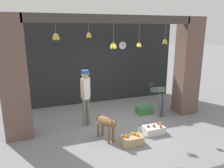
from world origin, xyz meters
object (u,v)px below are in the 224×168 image
at_px(dog, 106,123).
at_px(fruit_crate_oranges, 132,140).
at_px(shopkeeper, 86,93).
at_px(worker_stooping, 158,95).
at_px(produce_box_green, 144,110).
at_px(wall_clock, 122,45).
at_px(fruit_crate_apples, 154,130).
at_px(water_bottle, 139,130).

distance_m(dog, fruit_crate_oranges, 0.81).
xyz_separation_m(shopkeeper, worker_stooping, (2.55, 0.01, -0.34)).
distance_m(shopkeeper, fruit_crate_oranges, 2.00).
bearing_deg(shopkeeper, produce_box_green, 165.58).
distance_m(worker_stooping, wall_clock, 2.62).
xyz_separation_m(worker_stooping, fruit_crate_apples, (-0.85, -1.21, -0.60)).
xyz_separation_m(worker_stooping, fruit_crate_oranges, (-1.71, -1.57, -0.59)).
relative_size(produce_box_green, water_bottle, 1.78).
distance_m(dog, shopkeeper, 1.26).
xyz_separation_m(worker_stooping, water_bottle, (-1.29, -1.17, -0.57)).
xyz_separation_m(fruit_crate_apples, water_bottle, (-0.44, 0.05, 0.02)).
relative_size(fruit_crate_apples, produce_box_green, 1.14).
bearing_deg(dog, fruit_crate_oranges, 30.76).
bearing_deg(fruit_crate_apples, dog, 175.27).
height_order(shopkeeper, water_bottle, shopkeeper).
height_order(fruit_crate_oranges, produce_box_green, fruit_crate_oranges).
height_order(worker_stooping, produce_box_green, worker_stooping).
relative_size(shopkeeper, fruit_crate_apples, 2.97).
relative_size(fruit_crate_apples, wall_clock, 1.85).
bearing_deg(water_bottle, fruit_crate_oranges, -135.79).
bearing_deg(shopkeeper, wall_clock, -156.03).
xyz_separation_m(water_bottle, wall_clock, (0.79, 3.20, 2.14)).
xyz_separation_m(fruit_crate_oranges, water_bottle, (0.42, 0.41, 0.02)).
height_order(dog, fruit_crate_oranges, dog).
relative_size(dog, water_bottle, 3.08).
height_order(shopkeeper, wall_clock, wall_clock).
height_order(fruit_crate_oranges, fruit_crate_apples, fruit_crate_oranges).
xyz_separation_m(fruit_crate_oranges, wall_clock, (1.20, 3.60, 2.16)).
height_order(worker_stooping, water_bottle, worker_stooping).
bearing_deg(fruit_crate_oranges, produce_box_green, 54.09).
relative_size(dog, worker_stooping, 0.84).
bearing_deg(fruit_crate_oranges, water_bottle, 44.21).
relative_size(worker_stooping, wall_clock, 3.33).
height_order(dog, worker_stooping, worker_stooping).
bearing_deg(produce_box_green, shopkeeper, -173.41).
xyz_separation_m(dog, wall_clock, (1.75, 3.13, 1.80)).
distance_m(shopkeeper, produce_box_green, 2.35).
distance_m(worker_stooping, produce_box_green, 0.73).
xyz_separation_m(shopkeeper, fruit_crate_apples, (1.70, -1.20, -0.94)).
xyz_separation_m(worker_stooping, wall_clock, (-0.51, 2.03, 1.57)).
height_order(produce_box_green, wall_clock, wall_clock).
bearing_deg(fruit_crate_apples, shopkeeper, 144.67).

